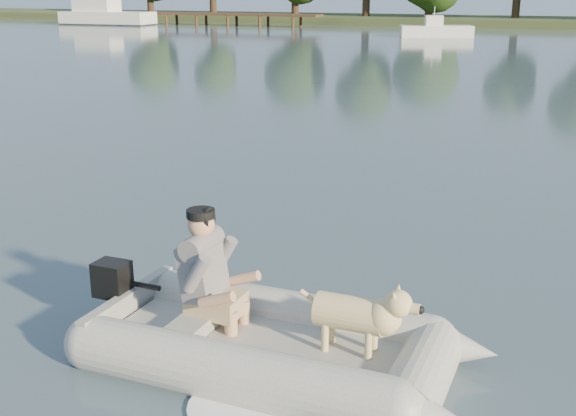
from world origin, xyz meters
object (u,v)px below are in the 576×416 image
at_px(dock, 222,19).
at_px(dinghy, 275,300).
at_px(dog, 350,319).
at_px(motorboat, 437,23).
at_px(cabin_cruiser, 107,12).
at_px(man, 205,266).

distance_m(dock, dinghy, 58.84).
height_order(dinghy, dog, dinghy).
distance_m(dinghy, dog, 0.70).
height_order(dog, motorboat, motorboat).
bearing_deg(dock, dinghy, -62.61).
height_order(dock, dog, dock).
bearing_deg(dock, dog, -62.00).
xyz_separation_m(dinghy, dog, (0.69, 0.04, -0.08)).
xyz_separation_m(dog, cabin_cruiser, (-37.48, 49.26, 0.58)).
bearing_deg(dog, motorboat, 100.75).
xyz_separation_m(dock, man, (26.32, -52.17, 0.31)).
bearing_deg(dinghy, dock, 118.32).
distance_m(dock, dog, 59.12).
distance_m(dog, motorboat, 45.06).
distance_m(dock, man, 58.44).
relative_size(man, motorboat, 0.23).
bearing_deg(man, dinghy, -4.24).
height_order(dock, dinghy, dinghy).
xyz_separation_m(man, motorboat, (-6.24, 44.38, 0.12)).
xyz_separation_m(man, cabin_cruiser, (-36.04, 49.24, 0.30)).
xyz_separation_m(dinghy, man, (-0.75, 0.07, 0.19)).
bearing_deg(cabin_cruiser, dock, 14.93).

